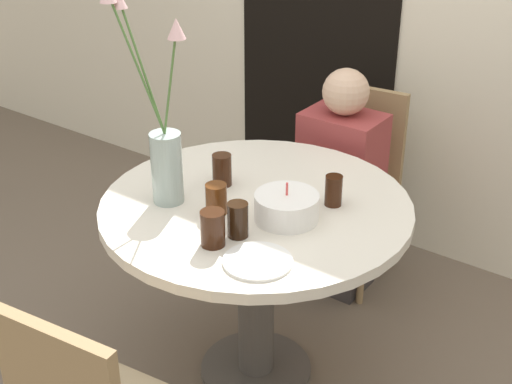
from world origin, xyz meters
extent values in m
plane|color=#6B5B4C|center=(0.00, 0.00, 0.00)|extent=(16.00, 16.00, 0.00)
cube|color=black|center=(-0.54, 1.26, 1.02)|extent=(0.90, 0.01, 2.05)
cylinder|color=silver|center=(0.00, 0.00, 0.76)|extent=(1.11, 1.11, 0.04)
cylinder|color=#4C4742|center=(0.00, 0.00, 0.38)|extent=(0.14, 0.14, 0.71)
cylinder|color=#4C4742|center=(0.00, 0.00, 0.01)|extent=(0.44, 0.44, 0.03)
cube|color=tan|center=(-0.07, 0.81, 0.43)|extent=(0.43, 0.43, 0.04)
cube|color=#997A51|center=(-0.09, 0.99, 0.68)|extent=(0.38, 0.07, 0.46)
cylinder|color=#997A51|center=(-0.23, 0.63, 0.20)|extent=(0.03, 0.03, 0.41)
cylinder|color=#997A51|center=(0.11, 0.66, 0.20)|extent=(0.03, 0.03, 0.41)
cylinder|color=#997A51|center=(-0.26, 0.97, 0.20)|extent=(0.03, 0.03, 0.41)
cylinder|color=#997A51|center=(0.08, 1.00, 0.20)|extent=(0.03, 0.03, 0.41)
cylinder|color=white|center=(0.15, -0.04, 0.83)|extent=(0.22, 0.22, 0.09)
cylinder|color=#E54C4C|center=(0.15, -0.04, 0.89)|extent=(0.01, 0.01, 0.04)
cylinder|color=#9EB2AD|center=(-0.26, -0.17, 0.91)|extent=(0.11, 0.11, 0.26)
cylinder|color=#4C7538|center=(-0.32, -0.19, 1.26)|extent=(0.15, 0.03, 0.44)
cylinder|color=#4C7538|center=(-0.33, -0.20, 1.27)|extent=(0.16, 0.07, 0.47)
cylinder|color=#4C7538|center=(-0.23, -0.16, 1.22)|extent=(0.06, 0.04, 0.36)
cone|color=beige|center=(-0.20, -0.15, 1.40)|extent=(0.06, 0.06, 0.07)
cylinder|color=white|center=(0.23, -0.31, 0.78)|extent=(0.22, 0.22, 0.01)
cylinder|color=#51280F|center=(-0.06, -0.14, 0.83)|extent=(0.07, 0.07, 0.11)
cylinder|color=black|center=(0.09, -0.22, 0.84)|extent=(0.07, 0.07, 0.12)
cylinder|color=#33190C|center=(-0.18, 0.04, 0.84)|extent=(0.07, 0.07, 0.12)
cylinder|color=#33190C|center=(0.23, 0.14, 0.84)|extent=(0.06, 0.06, 0.11)
cylinder|color=#33190C|center=(0.06, -0.31, 0.84)|extent=(0.08, 0.08, 0.12)
cube|color=#383333|center=(-0.07, 0.73, 0.22)|extent=(0.31, 0.24, 0.45)
cube|color=#993838|center=(-0.07, 0.73, 0.66)|extent=(0.34, 0.24, 0.42)
sphere|color=#D1A889|center=(-0.07, 0.73, 0.97)|extent=(0.20, 0.20, 0.20)
camera|label=1|loc=(1.31, -1.79, 1.98)|focal=50.00mm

